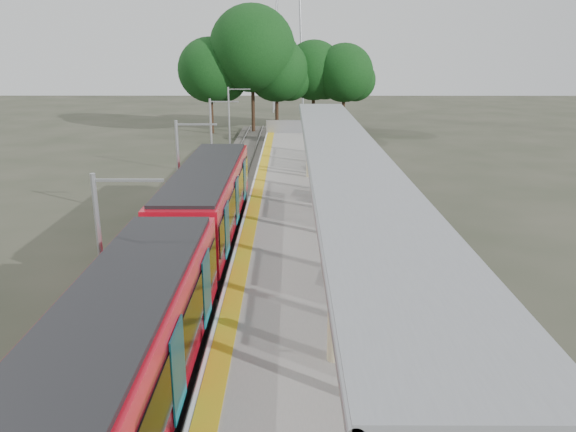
% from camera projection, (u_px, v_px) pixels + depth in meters
% --- Properties ---
extents(trackbed, '(3.00, 70.00, 0.24)m').
position_uv_depth(trackbed, '(219.00, 218.00, 29.77)').
color(trackbed, '#59544C').
rests_on(trackbed, ground).
extents(platform, '(6.00, 50.00, 1.00)m').
position_uv_depth(platform, '(304.00, 211.00, 29.64)').
color(platform, gray).
rests_on(platform, ground).
extents(tactile_strip, '(0.60, 50.00, 0.02)m').
position_uv_depth(tactile_strip, '(255.00, 202.00, 29.50)').
color(tactile_strip, gold).
rests_on(tactile_strip, platform).
extents(end_fence, '(6.00, 0.10, 1.20)m').
position_uv_depth(end_fence, '(298.00, 126.00, 53.21)').
color(end_fence, '#9EA0A5').
rests_on(end_fence, platform).
extents(train, '(2.74, 27.60, 3.62)m').
position_uv_depth(train, '(178.00, 256.00, 18.92)').
color(train, black).
rests_on(train, ground).
extents(canopy, '(3.27, 38.00, 3.66)m').
position_uv_depth(canopy, '(342.00, 155.00, 24.91)').
color(canopy, '#9EA0A5').
rests_on(canopy, platform).
extents(tree_cluster, '(20.59, 11.30, 13.10)m').
position_uv_depth(tree_cluster, '(272.00, 62.00, 58.71)').
color(tree_cluster, '#382316').
rests_on(tree_cluster, ground).
extents(catenary_masts, '(2.08, 48.16, 5.40)m').
position_uv_depth(catenary_masts, '(180.00, 170.00, 28.01)').
color(catenary_masts, '#9EA0A5').
rests_on(catenary_masts, ground).
extents(bench_near, '(0.65, 1.44, 0.95)m').
position_uv_depth(bench_near, '(381.00, 278.00, 18.53)').
color(bench_near, '#0F144D').
rests_on(bench_near, platform).
extents(bench_mid, '(0.78, 1.72, 1.13)m').
position_uv_depth(bench_mid, '(338.00, 189.00, 29.79)').
color(bench_mid, '#0F144D').
rests_on(bench_mid, platform).
extents(bench_far, '(0.73, 1.73, 1.15)m').
position_uv_depth(bench_far, '(342.00, 164.00, 36.04)').
color(bench_far, '#0F144D').
rests_on(bench_far, platform).
extents(info_pillar_near, '(0.41, 0.41, 1.84)m').
position_uv_depth(info_pillar_near, '(335.00, 332.00, 14.42)').
color(info_pillar_near, beige).
rests_on(info_pillar_near, platform).
extents(info_pillar_far, '(0.41, 0.41, 1.81)m').
position_uv_depth(info_pillar_far, '(310.00, 164.00, 35.03)').
color(info_pillar_far, beige).
rests_on(info_pillar_far, platform).
extents(litter_bin, '(0.61, 0.61, 0.99)m').
position_uv_depth(litter_bin, '(340.00, 197.00, 28.55)').
color(litter_bin, '#9EA0A5').
rests_on(litter_bin, platform).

